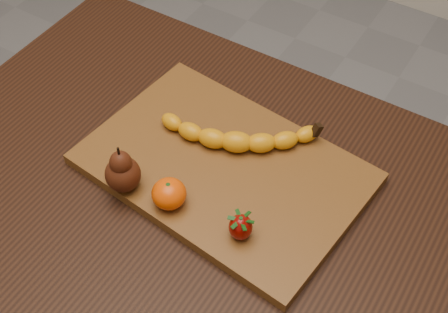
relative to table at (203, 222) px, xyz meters
The scene contains 6 objects.
table is the anchor object (origin of this frame).
cutting_board 0.12m from the table, 72.49° to the left, with size 0.45×0.30×0.02m, color brown.
banana 0.16m from the table, 80.33° to the left, with size 0.23×0.06×0.04m, color orange, non-canonical shape.
pear 0.20m from the table, 142.62° to the right, with size 0.06×0.06×0.09m, color #481C0B, non-canonical shape.
mandarin 0.16m from the table, 103.78° to the right, with size 0.05×0.05×0.05m, color #FA4D02.
strawberry 0.19m from the table, 27.75° to the right, with size 0.04×0.04×0.05m, color #820703, non-canonical shape.
Camera 1 is at (0.36, -0.52, 1.57)m, focal length 50.00 mm.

